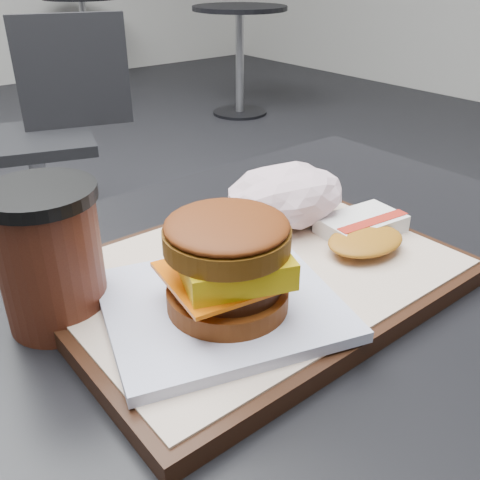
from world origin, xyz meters
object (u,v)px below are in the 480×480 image
object	(u,v)px
neighbor_chair	(48,124)
coffee_cup	(49,253)
breakfast_sandwich	(226,273)
hash_brown	(363,231)
serving_tray	(255,276)
customer_table	(280,416)
crumpled_wrapper	(287,195)

from	to	relation	value
neighbor_chair	coffee_cup	bearing A→B (deg)	-109.45
breakfast_sandwich	hash_brown	xyz separation A→B (m)	(0.19, 0.01, -0.03)
serving_tray	neighbor_chair	world-z (taller)	neighbor_chair
customer_table	coffee_cup	world-z (taller)	coffee_cup
serving_tray	neighbor_chair	size ratio (longest dim) A/B	0.43
serving_tray	coffee_cup	bearing A→B (deg)	158.92
coffee_cup	neighbor_chair	size ratio (longest dim) A/B	0.14
hash_brown	coffee_cup	distance (m)	0.31
serving_tray	coffee_cup	xyz separation A→B (m)	(-0.17, 0.07, 0.06)
breakfast_sandwich	crumpled_wrapper	xyz separation A→B (m)	(0.16, 0.10, -0.01)
customer_table	coffee_cup	xyz separation A→B (m)	(-0.20, 0.08, 0.25)
hash_brown	breakfast_sandwich	bearing A→B (deg)	-176.09
crumpled_wrapper	neighbor_chair	xyz separation A→B (m)	(0.28, 1.55, -0.31)
breakfast_sandwich	crumpled_wrapper	world-z (taller)	breakfast_sandwich
customer_table	breakfast_sandwich	distance (m)	0.26
customer_table	crumpled_wrapper	bearing A→B (deg)	47.80
crumpled_wrapper	coffee_cup	distance (m)	0.27
customer_table	hash_brown	world-z (taller)	hash_brown
breakfast_sandwich	hash_brown	bearing A→B (deg)	3.91
customer_table	hash_brown	xyz separation A→B (m)	(0.09, -0.01, 0.22)
crumpled_wrapper	coffee_cup	bearing A→B (deg)	178.28
serving_tray	crumpled_wrapper	size ratio (longest dim) A/B	2.76
crumpled_wrapper	customer_table	bearing A→B (deg)	-132.20
serving_tray	neighbor_chair	bearing A→B (deg)	76.89
hash_brown	customer_table	bearing A→B (deg)	171.08
serving_tray	coffee_cup	distance (m)	0.19
crumpled_wrapper	serving_tray	bearing A→B (deg)	-148.54
customer_table	neighbor_chair	xyz separation A→B (m)	(0.34, 1.62, -0.07)
customer_table	crumpled_wrapper	size ratio (longest dim) A/B	5.80
coffee_cup	neighbor_chair	bearing A→B (deg)	70.55
coffee_cup	crumpled_wrapper	bearing A→B (deg)	-1.72
customer_table	crumpled_wrapper	distance (m)	0.25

